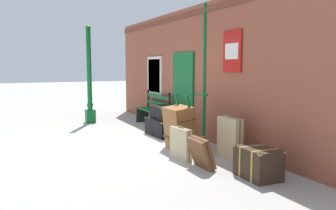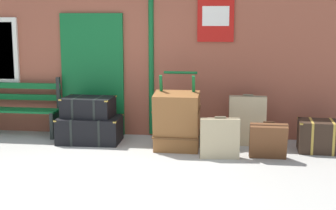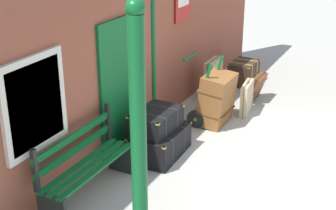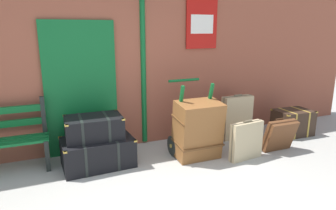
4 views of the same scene
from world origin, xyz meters
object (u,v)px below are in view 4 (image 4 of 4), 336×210
at_px(steamer_trunk_middle, 94,127).
at_px(corner_trunk, 293,122).
at_px(porters_trolley, 192,138).
at_px(suitcase_beige, 237,117).
at_px(suitcase_umber, 279,135).
at_px(steamer_trunk_base, 98,152).
at_px(suitcase_olive, 246,141).
at_px(large_brown_trunk, 198,130).

distance_m(steamer_trunk_middle, corner_trunk, 3.72).
xyz_separation_m(porters_trolley, suitcase_beige, (1.08, 0.32, 0.13)).
distance_m(suitcase_beige, corner_trunk, 1.15).
distance_m(suitcase_umber, corner_trunk, 0.99).
bearing_deg(suitcase_beige, corner_trunk, -12.76).
xyz_separation_m(steamer_trunk_base, corner_trunk, (3.67, -0.07, 0.03)).
bearing_deg(steamer_trunk_middle, suitcase_olive, -17.86).
bearing_deg(steamer_trunk_base, steamer_trunk_middle, 120.71).
relative_size(steamer_trunk_base, corner_trunk, 1.46).
bearing_deg(steamer_trunk_middle, corner_trunk, -1.88).
relative_size(suitcase_beige, suitcase_olive, 1.32).
xyz_separation_m(porters_trolley, corner_trunk, (2.19, 0.07, -0.03)).
distance_m(large_brown_trunk, suitcase_olive, 0.77).
bearing_deg(steamer_trunk_base, suitcase_olive, -16.94).
bearing_deg(suitcase_olive, corner_trunk, 20.91).
height_order(steamer_trunk_base, steamer_trunk_middle, steamer_trunk_middle).
height_order(steamer_trunk_base, suitcase_olive, suitcase_olive).
xyz_separation_m(large_brown_trunk, corner_trunk, (2.19, 0.25, -0.22)).
xyz_separation_m(porters_trolley, suitcase_umber, (1.37, -0.47, 0.00)).
xyz_separation_m(suitcase_beige, suitcase_umber, (0.29, -0.79, -0.12)).
bearing_deg(large_brown_trunk, corner_trunk, 6.56).
distance_m(steamer_trunk_middle, suitcase_umber, 2.96).
bearing_deg(porters_trolley, suitcase_beige, 16.72).
relative_size(steamer_trunk_base, suitcase_olive, 1.64).
xyz_separation_m(large_brown_trunk, suitcase_umber, (1.37, -0.29, -0.19)).
distance_m(steamer_trunk_base, suitcase_umber, 2.91).
height_order(porters_trolley, suitcase_umber, porters_trolley).
bearing_deg(porters_trolley, suitcase_olive, -37.07).
bearing_deg(steamer_trunk_base, porters_trolley, -5.69).
relative_size(porters_trolley, large_brown_trunk, 1.28).
xyz_separation_m(steamer_trunk_middle, suitcase_olive, (2.18, -0.70, -0.28)).
bearing_deg(steamer_trunk_base, suitcase_umber, -12.18).
distance_m(steamer_trunk_base, corner_trunk, 3.67).
bearing_deg(porters_trolley, corner_trunk, 1.90).
relative_size(steamer_trunk_base, steamer_trunk_middle, 1.26).
height_order(steamer_trunk_middle, large_brown_trunk, large_brown_trunk).
height_order(steamer_trunk_middle, porters_trolley, porters_trolley).
distance_m(large_brown_trunk, corner_trunk, 2.22).
relative_size(steamer_trunk_base, suitcase_beige, 1.24).
height_order(large_brown_trunk, corner_trunk, large_brown_trunk).
bearing_deg(suitcase_beige, suitcase_olive, -116.13).
bearing_deg(corner_trunk, suitcase_umber, -146.81).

